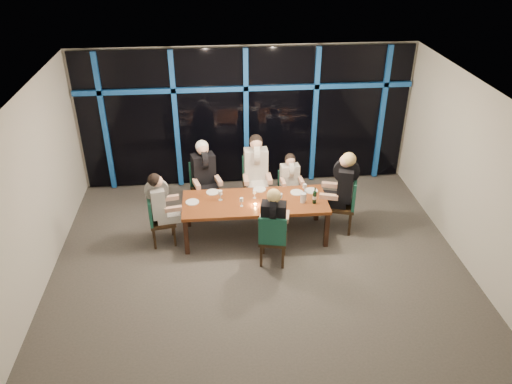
# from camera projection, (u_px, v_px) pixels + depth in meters

# --- Properties ---
(room) EXTENTS (7.04, 7.00, 3.02)m
(room) POSITION_uv_depth(u_px,v_px,m) (260.00, 156.00, 7.63)
(room) COLOR #56514C
(room) RESTS_ON ground
(window_wall) EXTENTS (6.86, 0.43, 2.94)m
(window_wall) POSITION_uv_depth(u_px,v_px,m) (246.00, 116.00, 10.40)
(window_wall) COLOR black
(window_wall) RESTS_ON ground
(dining_table) EXTENTS (2.60, 1.00, 0.75)m
(dining_table) POSITION_uv_depth(u_px,v_px,m) (255.00, 204.00, 8.99)
(dining_table) COLOR brown
(dining_table) RESTS_ON ground
(chair_far_left) EXTENTS (0.60, 0.60, 1.05)m
(chair_far_left) POSITION_uv_depth(u_px,v_px,m) (204.00, 184.00, 9.83)
(chair_far_left) COLOR black
(chair_far_left) RESTS_ON ground
(chair_far_mid) EXTENTS (0.52, 0.52, 1.09)m
(chair_far_mid) POSITION_uv_depth(u_px,v_px,m) (256.00, 180.00, 9.95)
(chair_far_mid) COLOR black
(chair_far_mid) RESTS_ON ground
(chair_far_right) EXTENTS (0.43, 0.43, 0.86)m
(chair_far_right) POSITION_uv_depth(u_px,v_px,m) (289.00, 189.00, 9.89)
(chair_far_right) COLOR black
(chair_far_right) RESTS_ON ground
(chair_end_left) EXTENTS (0.52, 0.52, 0.96)m
(chair_end_left) POSITION_uv_depth(u_px,v_px,m) (157.00, 218.00, 8.87)
(chair_end_left) COLOR black
(chair_end_left) RESTS_ON ground
(chair_end_right) EXTENTS (0.63, 0.63, 1.08)m
(chair_end_right) POSITION_uv_depth(u_px,v_px,m) (346.00, 201.00, 9.23)
(chair_end_right) COLOR black
(chair_end_right) RESTS_ON ground
(chair_near_mid) EXTENTS (0.54, 0.54, 0.99)m
(chair_near_mid) POSITION_uv_depth(u_px,v_px,m) (273.00, 237.00, 8.32)
(chair_near_mid) COLOR black
(chair_near_mid) RESTS_ON ground
(diner_far_left) EXTENTS (0.60, 0.71, 1.02)m
(diner_far_left) POSITION_uv_depth(u_px,v_px,m) (204.00, 168.00, 9.55)
(diner_far_left) COLOR black
(diner_far_left) RESTS_ON ground
(diner_far_mid) EXTENTS (0.55, 0.68, 1.06)m
(diner_far_mid) POSITION_uv_depth(u_px,v_px,m) (256.00, 163.00, 9.66)
(diner_far_mid) COLOR beige
(diner_far_mid) RESTS_ON ground
(diner_far_right) EXTENTS (0.44, 0.55, 0.84)m
(diner_far_right) POSITION_uv_depth(u_px,v_px,m) (290.00, 175.00, 9.66)
(diner_far_right) COLOR beige
(diner_far_right) RESTS_ON ground
(diner_end_left) EXTENTS (0.64, 0.52, 0.94)m
(diner_end_left) POSITION_uv_depth(u_px,v_px,m) (160.00, 199.00, 8.70)
(diner_end_left) COLOR black
(diner_end_left) RESTS_ON ground
(diner_end_right) EXTENTS (0.74, 0.63, 1.06)m
(diner_end_right) POSITION_uv_depth(u_px,v_px,m) (343.00, 181.00, 9.03)
(diner_end_right) COLOR black
(diner_end_right) RESTS_ON ground
(diner_near_mid) EXTENTS (0.55, 0.66, 0.96)m
(diner_near_mid) POSITION_uv_depth(u_px,v_px,m) (274.00, 215.00, 8.19)
(diner_near_mid) COLOR black
(diner_near_mid) RESTS_ON ground
(plate_far_left) EXTENTS (0.24, 0.24, 0.01)m
(plate_far_left) POSITION_uv_depth(u_px,v_px,m) (213.00, 192.00, 9.22)
(plate_far_left) COLOR white
(plate_far_left) RESTS_ON dining_table
(plate_far_mid) EXTENTS (0.24, 0.24, 0.01)m
(plate_far_mid) POSITION_uv_depth(u_px,v_px,m) (260.00, 189.00, 9.31)
(plate_far_mid) COLOR white
(plate_far_mid) RESTS_ON dining_table
(plate_far_right) EXTENTS (0.24, 0.24, 0.01)m
(plate_far_right) POSITION_uv_depth(u_px,v_px,m) (297.00, 192.00, 9.21)
(plate_far_right) COLOR white
(plate_far_right) RESTS_ON dining_table
(plate_end_left) EXTENTS (0.24, 0.24, 0.01)m
(plate_end_left) POSITION_uv_depth(u_px,v_px,m) (192.00, 202.00, 8.91)
(plate_end_left) COLOR white
(plate_end_left) RESTS_ON dining_table
(plate_end_right) EXTENTS (0.24, 0.24, 0.01)m
(plate_end_right) POSITION_uv_depth(u_px,v_px,m) (311.00, 191.00, 9.26)
(plate_end_right) COLOR white
(plate_end_right) RESTS_ON dining_table
(plate_near_mid) EXTENTS (0.24, 0.24, 0.01)m
(plate_near_mid) POSITION_uv_depth(u_px,v_px,m) (276.00, 207.00, 8.77)
(plate_near_mid) COLOR white
(plate_near_mid) RESTS_ON dining_table
(wine_bottle) EXTENTS (0.07, 0.07, 0.31)m
(wine_bottle) POSITION_uv_depth(u_px,v_px,m) (315.00, 197.00, 8.84)
(wine_bottle) COLOR black
(wine_bottle) RESTS_ON dining_table
(water_pitcher) EXTENTS (0.11, 0.10, 0.18)m
(water_pitcher) POSITION_uv_depth(u_px,v_px,m) (303.00, 198.00, 8.87)
(water_pitcher) COLOR silver
(water_pitcher) RESTS_ON dining_table
(tea_light) EXTENTS (0.05, 0.05, 0.03)m
(tea_light) POSITION_uv_depth(u_px,v_px,m) (255.00, 204.00, 8.82)
(tea_light) COLOR #FF9B4C
(tea_light) RESTS_ON dining_table
(wine_glass_a) EXTENTS (0.06, 0.06, 0.16)m
(wine_glass_a) POSITION_uv_depth(u_px,v_px,m) (242.00, 200.00, 8.74)
(wine_glass_a) COLOR silver
(wine_glass_a) RESTS_ON dining_table
(wine_glass_b) EXTENTS (0.06, 0.06, 0.16)m
(wine_glass_b) POSITION_uv_depth(u_px,v_px,m) (255.00, 192.00, 8.99)
(wine_glass_b) COLOR silver
(wine_glass_b) RESTS_ON dining_table
(wine_glass_c) EXTENTS (0.07, 0.07, 0.19)m
(wine_glass_c) POSITION_uv_depth(u_px,v_px,m) (280.00, 196.00, 8.82)
(wine_glass_c) COLOR white
(wine_glass_c) RESTS_ON dining_table
(wine_glass_d) EXTENTS (0.08, 0.08, 0.19)m
(wine_glass_d) POSITION_uv_depth(u_px,v_px,m) (220.00, 193.00, 8.91)
(wine_glass_d) COLOR silver
(wine_glass_d) RESTS_ON dining_table
(wine_glass_e) EXTENTS (0.07, 0.07, 0.18)m
(wine_glass_e) POSITION_uv_depth(u_px,v_px,m) (305.00, 187.00, 9.14)
(wine_glass_e) COLOR white
(wine_glass_e) RESTS_ON dining_table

